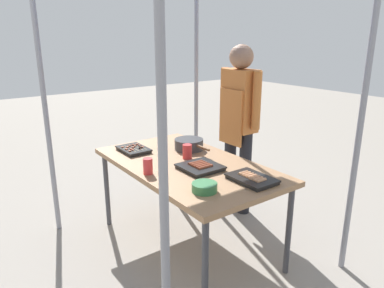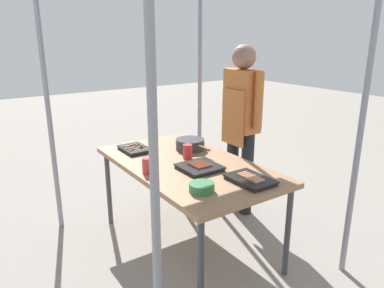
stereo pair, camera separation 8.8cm
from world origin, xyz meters
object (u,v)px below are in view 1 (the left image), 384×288
Objects in this scene: vendor_woman at (239,116)px; drink_cup_by_wok at (187,152)px; tray_meat_skewers at (134,149)px; drink_cup_near_edge at (148,166)px; stall_table at (187,169)px; condiment_bowl at (205,187)px; tray_grilled_sausages at (200,167)px; tray_pork_links at (252,179)px; cooking_wok at (189,144)px.

drink_cup_by_wok is at bearing 104.01° from vendor_woman.
drink_cup_near_edge is (0.55, -0.16, 0.04)m from tray_meat_skewers.
stall_table is 13.38× the size of drink_cup_by_wok.
vendor_woman reaches higher than stall_table.
tray_meat_skewers is 1.04m from condiment_bowl.
tray_grilled_sausages is (0.18, 0.00, 0.07)m from stall_table.
tray_pork_links is 2.77× the size of drink_cup_by_wok.
cooking_wok is 0.25× the size of vendor_woman.
tray_pork_links is at bearing 142.05° from vendor_woman.
drink_cup_near_edge reaches higher than cooking_wok.
stall_table is 3.85× the size of cooking_wok.
tray_grilled_sausages is 1.74× the size of condiment_bowl.
tray_grilled_sausages is at bearing -159.79° from tray_pork_links.
tray_meat_skewers is at bearing 178.86° from condiment_bowl.
tray_meat_skewers is 0.51m from drink_cup_by_wok.
vendor_woman is (-0.85, 0.66, 0.21)m from tray_pork_links.
drink_cup_by_wok reaches higher than condiment_bowl.
cooking_wok is (-0.28, 0.22, 0.10)m from stall_table.
stall_table is 5.46× the size of tray_grilled_sausages.
vendor_woman reaches higher than condiment_bowl.
drink_cup_near_edge is (-0.15, -0.37, 0.04)m from tray_grilled_sausages.
drink_cup_near_edge reaches higher than stall_table.
cooking_wok is at bearing 60.38° from tray_meat_skewers.
drink_cup_near_edge reaches higher than tray_meat_skewers.
drink_cup_by_wok is 0.07× the size of vendor_woman.
stall_table is 0.57m from condiment_bowl.
tray_grilled_sausages is at bearing 16.30° from tray_meat_skewers.
drink_cup_by_wok is (-0.27, 0.07, 0.04)m from tray_grilled_sausages.
drink_cup_by_wok is (-0.67, -0.08, 0.04)m from tray_pork_links.
tray_pork_links is at bearing -4.97° from cooking_wok.
tray_meat_skewers is (-0.53, -0.20, 0.07)m from stall_table.
tray_grilled_sausages is 0.18× the size of vendor_woman.
tray_grilled_sausages is at bearing -25.84° from cooking_wok.
vendor_woman is at bearing 104.23° from drink_cup_near_edge.
drink_cup_near_edge is at bearing -136.96° from tray_pork_links.
drink_cup_by_wok is at bearing -39.05° from cooking_wok.
stall_table is at bearing -38.30° from cooking_wok.
tray_meat_skewers is 0.49m from cooking_wok.
cooking_wok is 3.47× the size of drink_cup_near_edge.
tray_grilled_sausages is 0.41m from condiment_bowl.
tray_pork_links is at bearing 14.46° from stall_table.
condiment_bowl reaches higher than stall_table.
cooking_wok is at bearing 140.95° from drink_cup_by_wok.
tray_meat_skewers is at bearing -163.70° from tray_grilled_sausages.
stall_table is at bearing 108.77° from vendor_woman.
cooking_wok reaches higher than stall_table.
condiment_bowl is at bearing -25.71° from drink_cup_by_wok.
drink_cup_near_edge reaches higher than tray_pork_links.
drink_cup_near_edge is (0.02, -0.37, 0.11)m from stall_table.
condiment_bowl is (-0.06, -0.37, 0.01)m from tray_pork_links.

